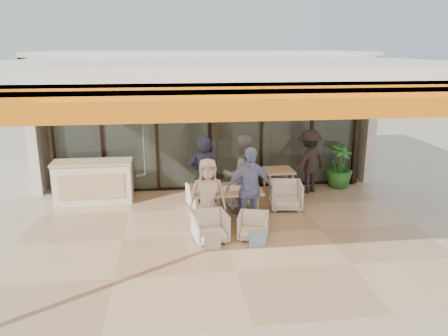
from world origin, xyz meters
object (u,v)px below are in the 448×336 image
(chair_far_left, at_px, (203,194))
(potted_palm, at_px, (340,166))
(diner_periwinkle, at_px, (249,189))
(side_table, at_px, (279,174))
(diner_grey, at_px, (242,175))
(chair_far_right, at_px, (238,193))
(chair_near_right, at_px, (253,225))
(standing_woman, at_px, (309,162))
(host_counter, at_px, (94,182))
(diner_cream, at_px, (208,196))
(chair_near_left, at_px, (210,225))
(diner_navy, at_px, (204,176))
(dining_table, at_px, (225,191))
(side_chair, at_px, (286,194))

(chair_far_left, relative_size, potted_palm, 0.53)
(diner_periwinkle, bearing_deg, side_table, 44.90)
(side_table, distance_m, potted_palm, 1.90)
(diner_grey, bearing_deg, chair_far_right, -102.58)
(chair_near_right, distance_m, standing_woman, 3.29)
(diner_grey, xyz_separation_m, diner_periwinkle, (0.00, -0.90, -0.04))
(host_counter, distance_m, diner_cream, 3.27)
(chair_near_left, relative_size, diner_navy, 0.36)
(potted_palm, bearing_deg, diner_navy, -158.33)
(dining_table, bearing_deg, chair_far_left, 113.59)
(dining_table, distance_m, chair_far_left, 1.09)
(side_table, bearing_deg, host_counter, 176.92)
(chair_far_right, xyz_separation_m, standing_woman, (1.94, 0.71, 0.52))
(diner_periwinkle, bearing_deg, chair_near_left, -163.35)
(chair_near_right, height_order, side_chair, side_chair)
(dining_table, xyz_separation_m, potted_palm, (3.30, 1.92, -0.08))
(diner_cream, height_order, diner_periwinkle, diner_periwinkle)
(dining_table, relative_size, diner_cream, 0.99)
(chair_far_left, bearing_deg, host_counter, -32.65)
(chair_near_right, bearing_deg, side_chair, 71.45)
(host_counter, relative_size, side_table, 2.48)
(potted_palm, bearing_deg, chair_far_right, -161.25)
(diner_cream, relative_size, standing_woman, 0.92)
(dining_table, relative_size, chair_near_left, 2.32)
(chair_far_right, distance_m, chair_near_left, 2.08)
(diner_navy, relative_size, side_table, 2.42)
(standing_woman, bearing_deg, diner_periwinkle, 19.48)
(chair_far_right, height_order, diner_grey, diner_grey)
(side_chair, bearing_deg, diner_periwinkle, -127.50)
(side_table, bearing_deg, diner_cream, -137.04)
(potted_palm, bearing_deg, diner_grey, -152.82)
(dining_table, xyz_separation_m, standing_woman, (2.37, 1.65, 0.14))
(chair_near_left, xyz_separation_m, potted_palm, (3.71, 2.88, 0.28))
(diner_cream, height_order, standing_woman, standing_woman)
(chair_near_right, bearing_deg, diner_cream, 165.65)
(diner_periwinkle, distance_m, potted_palm, 3.74)
(diner_navy, height_order, diner_periwinkle, diner_navy)
(chair_near_right, bearing_deg, diner_navy, 137.38)
(host_counter, height_order, diner_navy, diner_navy)
(chair_near_left, bearing_deg, potted_palm, 28.65)
(host_counter, bearing_deg, chair_far_left, -13.53)
(chair_near_left, xyz_separation_m, diner_periwinkle, (0.84, 0.50, 0.54))
(diner_cream, bearing_deg, side_table, 45.70)
(diner_cream, relative_size, side_table, 2.04)
(chair_near_left, bearing_deg, side_chair, 29.56)
(chair_far_right, relative_size, side_table, 0.81)
(host_counter, height_order, diner_grey, diner_grey)
(host_counter, relative_size, diner_grey, 1.03)
(chair_far_left, relative_size, diner_periwinkle, 0.37)
(host_counter, height_order, diner_periwinkle, diner_periwinkle)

